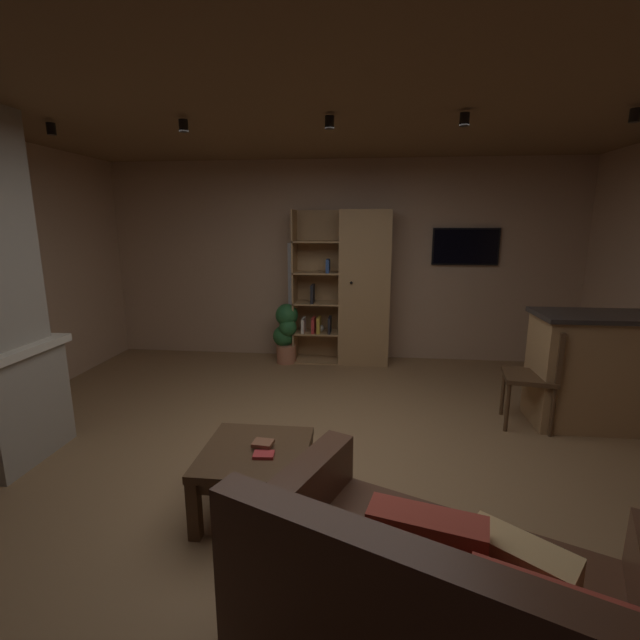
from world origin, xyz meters
The scene contains 18 objects.
floor centered at (0.00, 0.00, -0.01)m, with size 6.19×5.78×0.02m, color olive.
wall_back centered at (0.00, 2.92, 1.30)m, with size 6.31×0.06×2.60m, color tan.
ceiling centered at (0.00, 0.00, 2.61)m, with size 6.19×5.78×0.02m, color brown.
window_pane_back centered at (-0.39, 2.89, 1.11)m, with size 0.64×0.01×0.87m, color white.
bookshelf_cabinet centered at (0.24, 2.65, 0.97)m, with size 1.24×0.41×1.97m.
kitchen_bar_counter centered at (2.65, 0.99, 0.52)m, with size 1.56×0.59×1.03m.
leather_couch centered at (0.69, -1.52, 0.30)m, with size 1.79×1.47×0.84m.
coffee_table centered at (-0.31, -0.54, 0.33)m, with size 0.66×0.69×0.42m.
table_book_0 centered at (-0.24, -0.61, 0.43)m, with size 0.12×0.09×0.02m, color #B22D2D.
table_book_1 centered at (-0.26, -0.51, 0.45)m, with size 0.12×0.10×0.02m, color brown.
dining_chair centered at (1.90, 0.90, 0.53)m, with size 0.49×0.49×0.92m.
potted_floor_plant centered at (-0.68, 2.52, 0.42)m, with size 0.34×0.32×0.78m.
wall_mounted_tv centered at (1.60, 2.86, 1.51)m, with size 0.83×0.06×0.47m.
track_light_spot_0 centered at (-2.16, 0.50, 2.53)m, with size 0.07×0.07×0.09m, color black.
track_light_spot_1 centered at (-1.07, 0.50, 2.53)m, with size 0.07×0.07×0.09m, color black.
track_light_spot_2 centered at (0.06, 0.51, 2.53)m, with size 0.07×0.07×0.09m, color black.
track_light_spot_3 centered at (1.04, 0.52, 2.53)m, with size 0.07×0.07×0.09m, color black.
track_light_spot_4 centered at (2.19, 0.52, 2.53)m, with size 0.07×0.07×0.09m, color black.
Camera 1 is at (0.37, -3.00, 1.80)m, focal length 24.75 mm.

